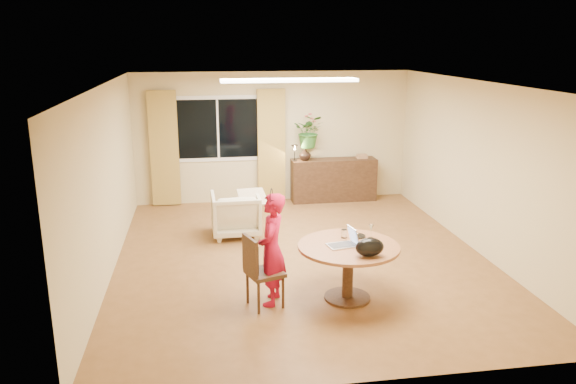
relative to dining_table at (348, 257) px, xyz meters
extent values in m
plane|color=brown|center=(-0.33, 1.46, -0.57)|extent=(6.50, 6.50, 0.00)
plane|color=white|center=(-0.33, 1.46, 2.03)|extent=(6.50, 6.50, 0.00)
plane|color=#D5C18A|center=(-0.33, 4.71, 0.73)|extent=(5.50, 0.00, 5.50)
plane|color=#D5C18A|center=(-3.08, 1.46, 0.73)|extent=(0.00, 6.50, 6.50)
plane|color=#D5C18A|center=(2.42, 1.46, 0.73)|extent=(0.00, 6.50, 6.50)
cube|color=white|center=(-1.43, 4.69, 0.93)|extent=(1.70, 0.02, 1.30)
cube|color=black|center=(-1.43, 4.68, 0.93)|extent=(1.55, 0.01, 1.15)
cube|color=white|center=(-1.43, 4.68, 0.93)|extent=(0.04, 0.01, 1.15)
cube|color=olive|center=(-2.48, 4.61, 0.58)|extent=(0.55, 0.08, 2.25)
cube|color=olive|center=(-0.38, 4.61, 0.58)|extent=(0.55, 0.08, 2.25)
cube|color=white|center=(-0.33, 2.66, 2.00)|extent=(2.20, 0.35, 0.05)
cylinder|color=brown|center=(0.00, 0.00, 0.13)|extent=(1.27, 1.27, 0.04)
cylinder|color=black|center=(0.00, 0.00, -0.23)|extent=(0.14, 0.14, 0.68)
cylinder|color=black|center=(0.00, 0.00, -0.55)|extent=(0.59, 0.59, 0.03)
imported|color=#B40D23|center=(-0.96, 0.04, 0.14)|extent=(0.59, 0.47, 1.42)
imported|color=beige|center=(-1.24, 2.64, -0.20)|extent=(0.81, 0.83, 0.74)
cube|color=black|center=(0.88, 4.47, -0.14)|extent=(1.72, 0.42, 0.86)
imported|color=black|center=(0.28, 4.47, 0.42)|extent=(0.27, 0.27, 0.25)
imported|color=#296626|center=(0.37, 4.47, 0.87)|extent=(0.72, 0.66, 0.66)
camera|label=1|loc=(-1.76, -6.36, 2.62)|focal=35.00mm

